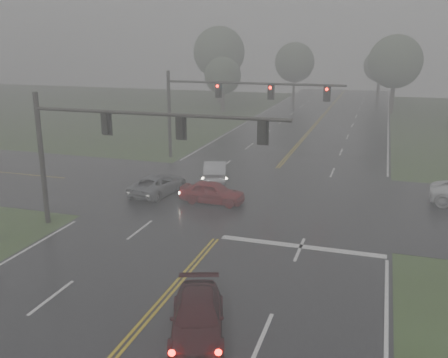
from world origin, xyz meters
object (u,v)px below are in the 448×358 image
(sedan_maroon, at_px, (198,335))
(signal_gantry_near, at_px, (110,137))
(sedan_silver, at_px, (215,180))
(car_grey, at_px, (158,194))
(sedan_red, at_px, (213,203))
(signal_gantry_far, at_px, (221,98))

(sedan_maroon, height_order, signal_gantry_near, signal_gantry_near)
(signal_gantry_near, bearing_deg, sedan_maroon, -45.60)
(signal_gantry_near, bearing_deg, sedan_silver, 80.28)
(car_grey, bearing_deg, sedan_silver, -111.86)
(car_grey, relative_size, signal_gantry_near, 0.34)
(sedan_maroon, distance_m, sedan_silver, 20.61)
(car_grey, bearing_deg, signal_gantry_near, 103.07)
(sedan_maroon, bearing_deg, car_grey, 100.77)
(sedan_maroon, height_order, sedan_red, sedan_red)
(sedan_silver, bearing_deg, car_grey, 42.73)
(sedan_maroon, distance_m, sedan_red, 15.13)
(car_grey, distance_m, signal_gantry_near, 8.84)
(signal_gantry_far, bearing_deg, sedan_red, -74.74)
(sedan_maroon, relative_size, signal_gantry_far, 0.30)
(sedan_red, height_order, sedan_silver, sedan_silver)
(sedan_maroon, bearing_deg, sedan_silver, 88.13)
(car_grey, bearing_deg, sedan_red, 178.51)
(sedan_red, bearing_deg, signal_gantry_far, 16.10)
(car_grey, bearing_deg, sedan_maroon, 127.54)
(sedan_maroon, xyz_separation_m, sedan_red, (-4.40, 14.48, 0.00))
(sedan_red, bearing_deg, sedan_maroon, -162.24)
(sedan_silver, bearing_deg, signal_gantry_far, -93.60)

